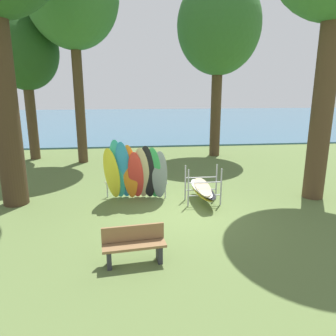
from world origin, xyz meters
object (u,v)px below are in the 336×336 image
tree_mid_behind (219,27)px  park_bench (134,244)px  tree_far_left_back (25,53)px  leaning_board_pile (135,173)px  board_storage_rack (202,188)px

tree_mid_behind → park_bench: (-4.73, -11.15, -6.44)m
tree_mid_behind → tree_far_left_back: 10.10m
leaning_board_pile → park_bench: 4.06m
tree_far_left_back → park_bench: tree_far_left_back is taller
tree_mid_behind → park_bench: bearing=-113.0°
tree_far_left_back → leaning_board_pile: size_ratio=3.34×
tree_mid_behind → leaning_board_pile: bearing=-123.0°
tree_mid_behind → board_storage_rack: tree_mid_behind is taller
tree_mid_behind → leaning_board_pile: tree_mid_behind is taller
board_storage_rack → tree_mid_behind: bearing=72.5°
tree_mid_behind → leaning_board_pile: (-4.63, -7.13, -5.90)m
tree_far_left_back → leaning_board_pile: 10.16m
tree_mid_behind → park_bench: tree_mid_behind is taller
board_storage_rack → tree_far_left_back: bearing=134.6°
tree_mid_behind → leaning_board_pile: size_ratio=4.21×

